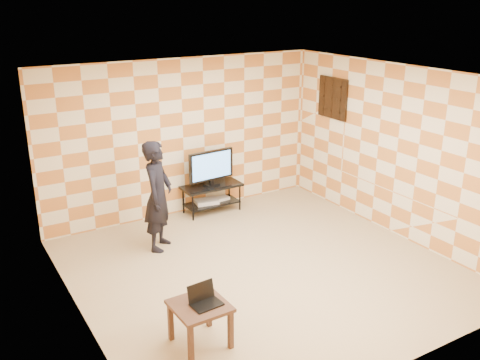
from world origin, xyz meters
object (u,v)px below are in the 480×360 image
tv_stand (212,192)px  tv (211,166)px  side_table (200,311)px  person (158,196)px

tv_stand → tv: tv is taller
tv_stand → tv: 0.48m
side_table → person: 2.56m
side_table → person: person is taller
tv_stand → tv: bearing=-94.2°
tv → side_table: bearing=-119.9°
side_table → person: size_ratio=0.35×
side_table → tv_stand: bearing=60.1°
tv_stand → side_table: size_ratio=1.78×
tv_stand → tv: (-0.00, -0.00, 0.48)m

